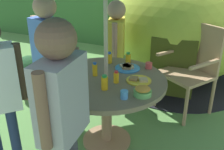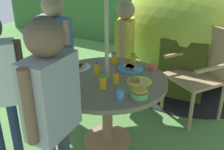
{
  "view_description": "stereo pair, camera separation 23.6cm",
  "coord_description": "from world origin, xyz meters",
  "px_view_note": "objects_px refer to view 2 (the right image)",
  "views": [
    {
      "loc": [
        0.94,
        -2.0,
        1.76
      ],
      "look_at": [
        0.08,
        -0.04,
        0.78
      ],
      "focal_mm": 42.75,
      "sensor_mm": 36.0,
      "label": 1
    },
    {
      "loc": [
        1.15,
        -1.89,
        1.76
      ],
      "look_at": [
        0.08,
        -0.04,
        0.78
      ],
      "focal_mm": 42.75,
      "sensor_mm": 36.0,
      "label": 2
    }
  ],
  "objects_px": {
    "wooden_chair": "(202,68)",
    "snack_bowl": "(139,93)",
    "potted_plant": "(42,72)",
    "plate_mid_right": "(139,81)",
    "juice_bottle_far_right": "(103,82)",
    "plate_near_right": "(131,68)",
    "plate_near_left": "(64,77)",
    "juice_bottle_front_edge": "(133,58)",
    "cup_far": "(120,95)",
    "cup_near": "(152,67)",
    "juice_bottle_spot_a": "(114,58)",
    "juice_bottle_far_left": "(116,77)",
    "child_in_grey_shirt": "(51,97)",
    "plate_mid_left": "(79,67)",
    "dome_tent": "(195,27)",
    "child_in_yellow_shirt": "(125,40)",
    "juice_bottle_back_edge": "(73,80)",
    "juice_bottle_center_back": "(56,88)",
    "child_in_blue_shirt": "(56,42)",
    "garden_table": "(107,91)",
    "juice_bottle_center_front": "(97,69)"
  },
  "relations": [
    {
      "from": "snack_bowl",
      "to": "juice_bottle_front_edge",
      "type": "distance_m",
      "value": 0.73
    },
    {
      "from": "potted_plant",
      "to": "plate_mid_right",
      "type": "height_order",
      "value": "plate_mid_right"
    },
    {
      "from": "child_in_grey_shirt",
      "to": "wooden_chair",
      "type": "bearing_deg",
      "value": -22.3
    },
    {
      "from": "child_in_blue_shirt",
      "to": "cup_near",
      "type": "height_order",
      "value": "child_in_blue_shirt"
    },
    {
      "from": "juice_bottle_center_back",
      "to": "juice_bottle_far_left",
      "type": "bearing_deg",
      "value": 51.57
    },
    {
      "from": "dome_tent",
      "to": "cup_far",
      "type": "bearing_deg",
      "value": -96.01
    },
    {
      "from": "juice_bottle_far_left",
      "to": "juice_bottle_center_front",
      "type": "height_order",
      "value": "juice_bottle_center_front"
    },
    {
      "from": "plate_near_right",
      "to": "cup_near",
      "type": "relative_size",
      "value": 3.63
    },
    {
      "from": "child_in_yellow_shirt",
      "to": "snack_bowl",
      "type": "bearing_deg",
      "value": 16.07
    },
    {
      "from": "wooden_chair",
      "to": "snack_bowl",
      "type": "relative_size",
      "value": 7.05
    },
    {
      "from": "potted_plant",
      "to": "child_in_yellow_shirt",
      "type": "xyz_separation_m",
      "value": [
        1.08,
        0.36,
        0.52
      ]
    },
    {
      "from": "wooden_chair",
      "to": "juice_bottle_front_edge",
      "type": "distance_m",
      "value": 0.82
    },
    {
      "from": "juice_bottle_spot_a",
      "to": "child_in_yellow_shirt",
      "type": "bearing_deg",
      "value": 104.62
    },
    {
      "from": "plate_near_right",
      "to": "plate_mid_right",
      "type": "relative_size",
      "value": 1.11
    },
    {
      "from": "dome_tent",
      "to": "juice_bottle_center_front",
      "type": "xyz_separation_m",
      "value": [
        -0.46,
        -1.77,
        -0.06
      ]
    },
    {
      "from": "plate_near_left",
      "to": "cup_far",
      "type": "height_order",
      "value": "cup_far"
    },
    {
      "from": "garden_table",
      "to": "dome_tent",
      "type": "relative_size",
      "value": 0.52
    },
    {
      "from": "child_in_blue_shirt",
      "to": "juice_bottle_spot_a",
      "type": "bearing_deg",
      "value": 30.24
    },
    {
      "from": "wooden_chair",
      "to": "plate_near_left",
      "type": "xyz_separation_m",
      "value": [
        -0.98,
        -1.2,
        0.14
      ]
    },
    {
      "from": "child_in_grey_shirt",
      "to": "juice_bottle_far_right",
      "type": "relative_size",
      "value": 11.02
    },
    {
      "from": "snack_bowl",
      "to": "child_in_grey_shirt",
      "type": "bearing_deg",
      "value": -118.63
    },
    {
      "from": "juice_bottle_front_edge",
      "to": "plate_mid_right",
      "type": "bearing_deg",
      "value": -57.51
    },
    {
      "from": "plate_mid_left",
      "to": "snack_bowl",
      "type": "bearing_deg",
      "value": -17.0
    },
    {
      "from": "child_in_grey_shirt",
      "to": "child_in_yellow_shirt",
      "type": "bearing_deg",
      "value": 6.74
    },
    {
      "from": "plate_near_right",
      "to": "cup_near",
      "type": "bearing_deg",
      "value": 26.37
    },
    {
      "from": "juice_bottle_center_front",
      "to": "juice_bottle_spot_a",
      "type": "distance_m",
      "value": 0.35
    },
    {
      "from": "dome_tent",
      "to": "snack_bowl",
      "type": "bearing_deg",
      "value": -92.67
    },
    {
      "from": "juice_bottle_back_edge",
      "to": "child_in_grey_shirt",
      "type": "bearing_deg",
      "value": -65.5
    },
    {
      "from": "juice_bottle_far_right",
      "to": "plate_near_right",
      "type": "bearing_deg",
      "value": 87.91
    },
    {
      "from": "wooden_chair",
      "to": "garden_table",
      "type": "bearing_deg",
      "value": -90.0
    },
    {
      "from": "child_in_yellow_shirt",
      "to": "cup_near",
      "type": "xyz_separation_m",
      "value": [
        0.55,
        -0.45,
        -0.08
      ]
    },
    {
      "from": "garden_table",
      "to": "cup_far",
      "type": "bearing_deg",
      "value": -43.78
    },
    {
      "from": "plate_near_right",
      "to": "juice_bottle_back_edge",
      "type": "xyz_separation_m",
      "value": [
        -0.27,
        -0.58,
        0.05
      ]
    },
    {
      "from": "snack_bowl",
      "to": "child_in_yellow_shirt",
      "type": "bearing_deg",
      "value": 123.2
    },
    {
      "from": "plate_near_right",
      "to": "juice_bottle_front_edge",
      "type": "distance_m",
      "value": 0.18
    },
    {
      "from": "juice_bottle_center_front",
      "to": "juice_bottle_center_back",
      "type": "relative_size",
      "value": 1.23
    },
    {
      "from": "child_in_yellow_shirt",
      "to": "cup_near",
      "type": "distance_m",
      "value": 0.71
    },
    {
      "from": "dome_tent",
      "to": "plate_near_left",
      "type": "height_order",
      "value": "dome_tent"
    },
    {
      "from": "garden_table",
      "to": "juice_bottle_front_edge",
      "type": "xyz_separation_m",
      "value": [
        0.04,
        0.47,
        0.18
      ]
    },
    {
      "from": "plate_near_right",
      "to": "cup_far",
      "type": "bearing_deg",
      "value": -71.47
    },
    {
      "from": "plate_mid_left",
      "to": "juice_bottle_front_edge",
      "type": "distance_m",
      "value": 0.57
    },
    {
      "from": "potted_plant",
      "to": "juice_bottle_front_edge",
      "type": "relative_size",
      "value": 5.17
    },
    {
      "from": "potted_plant",
      "to": "juice_bottle_far_left",
      "type": "xyz_separation_m",
      "value": [
        1.45,
        -0.53,
        0.47
      ]
    },
    {
      "from": "juice_bottle_far_right",
      "to": "juice_bottle_spot_a",
      "type": "bearing_deg",
      "value": 110.62
    },
    {
      "from": "juice_bottle_back_edge",
      "to": "juice_bottle_front_edge",
      "type": "bearing_deg",
      "value": 74.41
    },
    {
      "from": "juice_bottle_far_right",
      "to": "juice_bottle_center_back",
      "type": "xyz_separation_m",
      "value": [
        -0.29,
        -0.26,
        -0.01
      ]
    },
    {
      "from": "child_in_grey_shirt",
      "to": "juice_bottle_far_right",
      "type": "distance_m",
      "value": 0.62
    },
    {
      "from": "plate_mid_right",
      "to": "child_in_grey_shirt",
      "type": "bearing_deg",
      "value": -104.82
    },
    {
      "from": "juice_bottle_back_edge",
      "to": "cup_far",
      "type": "xyz_separation_m",
      "value": [
        0.46,
        0.01,
        -0.02
      ]
    },
    {
      "from": "plate_mid_left",
      "to": "juice_bottle_center_front",
      "type": "bearing_deg",
      "value": -11.19
    }
  ]
}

